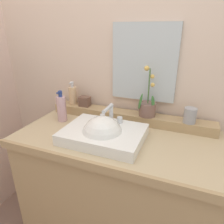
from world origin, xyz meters
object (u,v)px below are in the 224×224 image
at_px(tumbler_cup, 190,115).
at_px(soap_dispenser, 73,95).
at_px(trinket_box, 85,101).
at_px(potted_plant, 147,106).
at_px(lotion_bottle, 62,108).
at_px(sink_basin, 103,135).

bearing_deg(tumbler_cup, soap_dispenser, 178.13).
height_order(soap_dispenser, trinket_box, soap_dispenser).
relative_size(soap_dispenser, trinket_box, 2.22).
height_order(potted_plant, lotion_bottle, potted_plant).
distance_m(potted_plant, tumbler_cup, 0.25).
height_order(sink_basin, tumbler_cup, sink_basin).
bearing_deg(potted_plant, soap_dispenser, 178.46).
bearing_deg(soap_dispenser, trinket_box, -3.43).
distance_m(potted_plant, soap_dispenser, 0.55).
relative_size(sink_basin, lotion_bottle, 2.12).
distance_m(tumbler_cup, lotion_bottle, 0.79).
relative_size(sink_basin, trinket_box, 5.91).
distance_m(soap_dispenser, tumbler_cup, 0.80).
bearing_deg(lotion_bottle, sink_basin, -20.79).
relative_size(sink_basin, tumbler_cup, 4.87).
bearing_deg(lotion_bottle, potted_plant, 15.94).
distance_m(sink_basin, potted_plant, 0.35).
bearing_deg(tumbler_cup, sink_basin, -147.33).
xyz_separation_m(sink_basin, potted_plant, (0.18, 0.29, 0.09)).
height_order(potted_plant, soap_dispenser, potted_plant).
height_order(tumbler_cup, lotion_bottle, lotion_bottle).
relative_size(potted_plant, trinket_box, 4.21).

